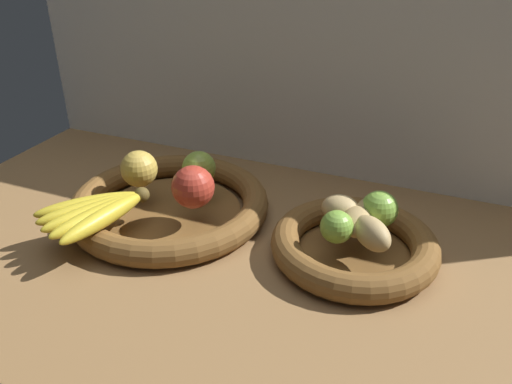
% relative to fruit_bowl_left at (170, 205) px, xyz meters
% --- Properties ---
extents(ground_plane, '(1.40, 0.90, 0.03)m').
position_rel_fruit_bowl_left_xyz_m(ground_plane, '(0.21, 0.01, -0.04)').
color(ground_plane, olive).
extents(back_wall, '(1.40, 0.03, 0.55)m').
position_rel_fruit_bowl_left_xyz_m(back_wall, '(0.21, 0.31, 0.25)').
color(back_wall, silver).
rests_on(back_wall, ground_plane).
extents(fruit_bowl_left, '(0.39, 0.39, 0.05)m').
position_rel_fruit_bowl_left_xyz_m(fruit_bowl_left, '(0.00, 0.00, 0.00)').
color(fruit_bowl_left, brown).
rests_on(fruit_bowl_left, ground_plane).
extents(fruit_bowl_right, '(0.29, 0.29, 0.05)m').
position_rel_fruit_bowl_left_xyz_m(fruit_bowl_right, '(0.37, 0.00, 0.00)').
color(fruit_bowl_right, brown).
rests_on(fruit_bowl_right, ground_plane).
extents(apple_golden_left, '(0.07, 0.07, 0.07)m').
position_rel_fruit_bowl_left_xyz_m(apple_golden_left, '(-0.07, 0.01, 0.06)').
color(apple_golden_left, gold).
rests_on(apple_golden_left, fruit_bowl_left).
extents(apple_green_back, '(0.07, 0.07, 0.07)m').
position_rel_fruit_bowl_left_xyz_m(apple_green_back, '(0.04, 0.06, 0.06)').
color(apple_green_back, '#8CAD3D').
rests_on(apple_green_back, fruit_bowl_left).
extents(apple_red_right, '(0.08, 0.08, 0.08)m').
position_rel_fruit_bowl_left_xyz_m(apple_red_right, '(0.07, -0.03, 0.07)').
color(apple_red_right, '#B73828').
rests_on(apple_red_right, fruit_bowl_left).
extents(banana_bunch_front, '(0.16, 0.20, 0.03)m').
position_rel_fruit_bowl_left_xyz_m(banana_bunch_front, '(-0.07, -0.13, 0.04)').
color(banana_bunch_front, gold).
rests_on(banana_bunch_front, fruit_bowl_left).
extents(potato_back, '(0.09, 0.09, 0.05)m').
position_rel_fruit_bowl_left_xyz_m(potato_back, '(0.39, 0.04, 0.05)').
color(potato_back, tan).
rests_on(potato_back, fruit_bowl_right).
extents(potato_oblong, '(0.07, 0.06, 0.05)m').
position_rel_fruit_bowl_left_xyz_m(potato_oblong, '(0.33, 0.03, 0.05)').
color(potato_oblong, tan).
rests_on(potato_oblong, fruit_bowl_right).
extents(potato_large, '(0.06, 0.08, 0.04)m').
position_rel_fruit_bowl_left_xyz_m(potato_large, '(0.37, 0.00, 0.05)').
color(potato_large, tan).
rests_on(potato_large, fruit_bowl_right).
extents(potato_small, '(0.09, 0.09, 0.05)m').
position_rel_fruit_bowl_left_xyz_m(potato_small, '(0.40, -0.03, 0.05)').
color(potato_small, tan).
rests_on(potato_small, fruit_bowl_right).
extents(lime_near, '(0.06, 0.06, 0.06)m').
position_rel_fruit_bowl_left_xyz_m(lime_near, '(0.34, -0.04, 0.05)').
color(lime_near, '#7AAD3D').
rests_on(lime_near, fruit_bowl_right).
extents(lime_far, '(0.06, 0.06, 0.06)m').
position_rel_fruit_bowl_left_xyz_m(lime_far, '(0.39, 0.04, 0.06)').
color(lime_far, '#7AAD3D').
rests_on(lime_far, fruit_bowl_right).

